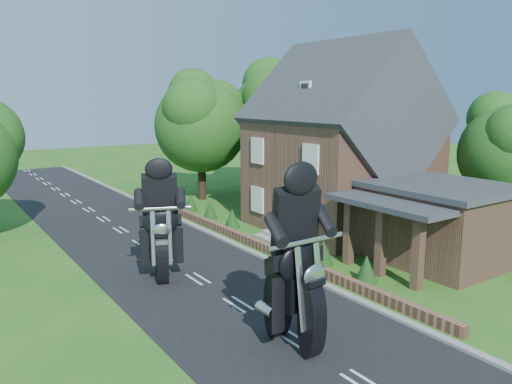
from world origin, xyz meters
TOP-DOWN VIEW (x-y plane):
  - ground at (0.00, 0.00)m, footprint 120.00×120.00m
  - road at (0.00, 0.00)m, footprint 7.00×80.00m
  - kerb at (3.65, 0.00)m, footprint 0.30×80.00m
  - garden_wall at (4.30, 5.00)m, footprint 0.30×22.00m
  - house at (10.49, 6.00)m, footprint 9.54×8.64m
  - annex at (9.87, -0.80)m, footprint 7.05×5.94m
  - tree_annex_side at (17.13, 0.10)m, footprint 5.64×5.20m
  - tree_house_right at (16.65, 8.62)m, footprint 6.51×6.00m
  - tree_behind_house at (14.18, 16.14)m, footprint 7.81×7.20m
  - tree_behind_left at (8.16, 17.13)m, footprint 6.94×6.40m
  - shrub_a at (5.30, -1.00)m, footprint 0.90×0.90m
  - shrub_b at (5.30, 1.50)m, footprint 0.90×0.90m
  - shrub_c at (5.30, 4.00)m, footprint 0.90×0.90m
  - shrub_d at (5.30, 9.00)m, footprint 0.90×0.90m
  - shrub_e at (5.30, 11.50)m, footprint 0.90×0.90m
  - shrub_f at (5.30, 14.00)m, footprint 0.90×0.90m
  - motorcycle_lead at (-0.26, -3.44)m, footprint 0.48×1.76m
  - motorcycle_follow at (-1.12, 3.88)m, footprint 0.97×1.60m

SIDE VIEW (x-z plane):
  - ground at x=0.00m, z-range 0.00..0.00m
  - road at x=0.00m, z-range 0.00..0.02m
  - kerb at x=3.65m, z-range 0.00..0.12m
  - garden_wall at x=4.30m, z-range 0.00..0.40m
  - shrub_a at x=5.30m, z-range 0.00..1.10m
  - shrub_b at x=5.30m, z-range 0.00..1.10m
  - shrub_c at x=5.30m, z-range 0.00..1.10m
  - shrub_d at x=5.30m, z-range 0.00..1.10m
  - shrub_e at x=5.30m, z-range 0.00..1.10m
  - shrub_f at x=5.30m, z-range 0.00..1.10m
  - motorcycle_follow at x=-1.12m, z-range 0.00..1.46m
  - motorcycle_lead at x=-0.26m, z-range 0.00..1.63m
  - annex at x=9.87m, z-range 0.05..3.49m
  - house at x=10.49m, z-range -0.78..9.46m
  - tree_annex_side at x=17.13m, z-range 0.95..8.43m
  - tree_house_right at x=16.65m, z-range 0.99..9.39m
  - tree_behind_left at x=8.16m, z-range 1.15..10.31m
  - tree_behind_house at x=14.18m, z-range 1.19..11.27m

